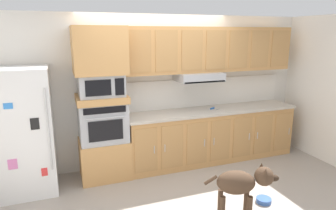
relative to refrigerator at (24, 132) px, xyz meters
name	(u,v)px	position (x,y,z in m)	size (l,w,h in m)	color
ground_plane	(179,187)	(2.03, -0.68, -0.88)	(9.60, 9.60, 0.00)	#9E9389
back_kitchen_wall	(155,90)	(2.03, 0.43, 0.37)	(6.20, 0.12, 2.50)	silver
side_panel_right	(333,91)	(4.83, -0.68, 0.37)	(0.12, 7.10, 2.50)	white
refrigerator	(24,132)	(0.00, 0.00, 0.00)	(0.76, 0.73, 1.76)	white
oven_base_cabinet	(105,158)	(1.08, 0.07, -0.58)	(0.74, 0.62, 0.60)	tan
built_in_oven	(103,121)	(1.08, 0.07, 0.02)	(0.70, 0.62, 0.60)	#A8AAAF
appliance_mid_shelf	(102,99)	(1.08, 0.07, 0.37)	(0.74, 0.62, 0.10)	tan
microwave	(101,85)	(1.08, 0.07, 0.58)	(0.64, 0.54, 0.32)	#A8AAAF
appliance_upper_cabinet	(99,50)	(1.08, 0.07, 1.08)	(0.74, 0.62, 0.68)	tan
lower_cabinet_run	(212,136)	(2.96, 0.07, -0.44)	(3.01, 0.63, 0.88)	tan
countertop_slab	(212,110)	(2.96, 0.07, 0.02)	(3.05, 0.64, 0.04)	#BCB2A3
backsplash_panel	(205,92)	(2.96, 0.36, 0.29)	(3.05, 0.02, 0.50)	silver
upper_cabinet_with_hood	(210,51)	(2.94, 0.19, 1.02)	(3.01, 0.48, 0.88)	tan
screwdriver	(213,108)	(2.96, 0.07, 0.05)	(0.15, 0.16, 0.03)	blue
dog	(242,183)	(2.47, -1.61, -0.42)	(0.86, 0.44, 0.68)	#473323
dog_food_bowl	(264,200)	(2.94, -1.44, -0.85)	(0.20, 0.20, 0.06)	#3359A5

